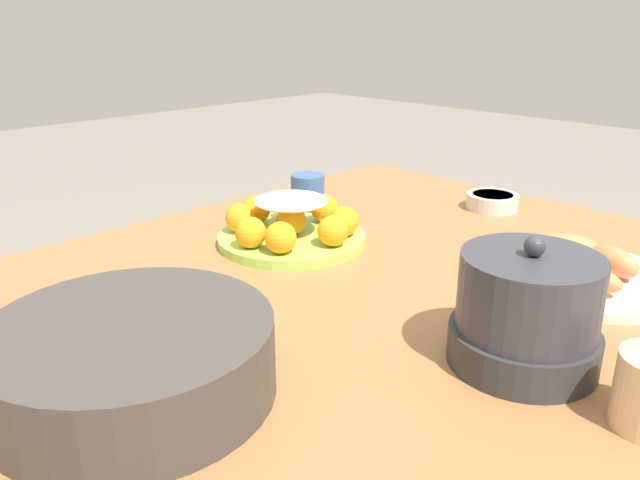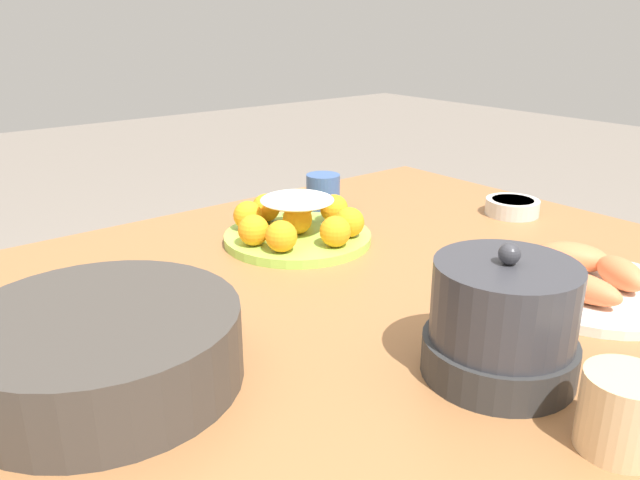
% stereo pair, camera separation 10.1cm
% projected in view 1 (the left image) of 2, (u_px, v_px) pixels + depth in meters
% --- Properties ---
extents(dining_table, '(1.29, 1.00, 0.70)m').
position_uv_depth(dining_table, '(353.00, 337.00, 0.97)').
color(dining_table, '#936038').
rests_on(dining_table, ground_plane).
extents(cake_plate, '(0.26, 0.26, 0.09)m').
position_uv_depth(cake_plate, '(291.00, 225.00, 1.11)').
color(cake_plate, '#99CC4C').
rests_on(cake_plate, dining_table).
extents(serving_bowl, '(0.30, 0.30, 0.09)m').
position_uv_depth(serving_bowl, '(132.00, 356.00, 0.66)').
color(serving_bowl, '#3D3833').
rests_on(serving_bowl, dining_table).
extents(sauce_bowl, '(0.11, 0.11, 0.03)m').
position_uv_depth(sauce_bowl, '(492.00, 201.00, 1.31)').
color(sauce_bowl, beige).
rests_on(sauce_bowl, dining_table).
extents(seafood_platter, '(0.28, 0.28, 0.06)m').
position_uv_depth(seafood_platter, '(585.00, 271.00, 0.95)').
color(seafood_platter, silver).
rests_on(seafood_platter, dining_table).
extents(cup_near, '(0.07, 0.07, 0.07)m').
position_uv_depth(cup_near, '(308.00, 192.00, 1.30)').
color(cup_near, '#38568E').
rests_on(cup_near, dining_table).
extents(warming_pot, '(0.17, 0.17, 0.16)m').
position_uv_depth(warming_pot, '(526.00, 313.00, 0.71)').
color(warming_pot, '#2D2D2D').
rests_on(warming_pot, dining_table).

